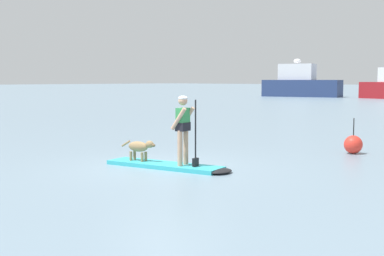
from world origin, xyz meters
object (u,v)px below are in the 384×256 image
(person_paddler, at_px, (183,125))
(dog, at_px, (140,147))
(moored_boat_far_starboard, at_px, (301,84))
(paddleboard, at_px, (172,166))
(marker_buoy, at_px, (353,144))

(person_paddler, distance_m, dog, 1.44)
(person_paddler, relative_size, dog, 1.59)
(moored_boat_far_starboard, bearing_deg, paddleboard, -62.31)
(paddleboard, relative_size, moored_boat_far_starboard, 0.34)
(dog, height_order, moored_boat_far_starboard, moored_boat_far_starboard)
(person_paddler, height_order, dog, person_paddler)
(paddleboard, distance_m, marker_buoy, 5.73)
(person_paddler, height_order, marker_buoy, person_paddler)
(dog, xyz_separation_m, marker_buoy, (3.06, 5.51, -0.18))
(paddleboard, distance_m, moored_boat_far_starboard, 54.90)
(paddleboard, xyz_separation_m, person_paddler, (0.32, 0.06, 1.02))
(moored_boat_far_starboard, xyz_separation_m, marker_buoy, (27.62, -43.28, -1.29))
(person_paddler, relative_size, moored_boat_far_starboard, 0.17)
(paddleboard, xyz_separation_m, marker_buoy, (2.11, 5.32, 0.22))
(dog, relative_size, marker_buoy, 1.01)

